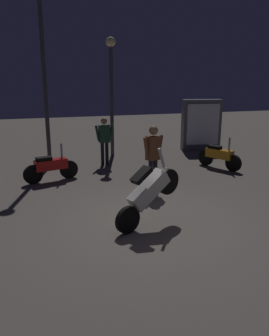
% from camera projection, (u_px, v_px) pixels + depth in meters
% --- Properties ---
extents(ground_plane, '(40.00, 40.00, 0.00)m').
position_uv_depth(ground_plane, '(148.00, 222.00, 7.42)').
color(ground_plane, '#605951').
extents(motorcycle_white_foreground, '(1.57, 0.73, 1.63)m').
position_uv_depth(motorcycle_white_foreground, '(148.00, 192.00, 7.04)').
color(motorcycle_white_foreground, black).
rests_on(motorcycle_white_foreground, ground_plane).
extents(motorcycle_orange_parked_left, '(0.81, 1.54, 1.11)m').
position_uv_depth(motorcycle_orange_parked_left, '(219.00, 156.00, 11.61)').
color(motorcycle_orange_parked_left, black).
rests_on(motorcycle_orange_parked_left, ground_plane).
extents(motorcycle_red_parked_right, '(1.63, 0.54, 1.11)m').
position_uv_depth(motorcycle_red_parked_right, '(51.00, 167.00, 10.19)').
color(motorcycle_red_parked_right, black).
rests_on(motorcycle_red_parked_right, ground_plane).
extents(person_rider_beside, '(0.66, 0.35, 1.78)m').
position_uv_depth(person_rider_beside, '(153.00, 152.00, 9.20)').
color(person_rider_beside, black).
rests_on(person_rider_beside, ground_plane).
extents(person_bystander_far, '(0.67, 0.26, 1.67)m').
position_uv_depth(person_bystander_far, '(104.00, 137.00, 11.92)').
color(person_bystander_far, black).
rests_on(person_bystander_far, ground_plane).
extents(streetlamp_near, '(0.36, 0.36, 4.42)m').
position_uv_depth(streetlamp_near, '(111.00, 81.00, 12.86)').
color(streetlamp_near, '#38383D').
rests_on(streetlamp_near, ground_plane).
extents(streetlamp_far, '(0.36, 0.36, 5.68)m').
position_uv_depth(streetlamp_far, '(43.00, 60.00, 11.11)').
color(streetlamp_far, '#38383D').
rests_on(streetlamp_far, ground_plane).
extents(kiosk_billboard, '(1.66, 0.80, 2.10)m').
position_uv_depth(kiosk_billboard, '(201.00, 125.00, 14.48)').
color(kiosk_billboard, '#595960').
rests_on(kiosk_billboard, ground_plane).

